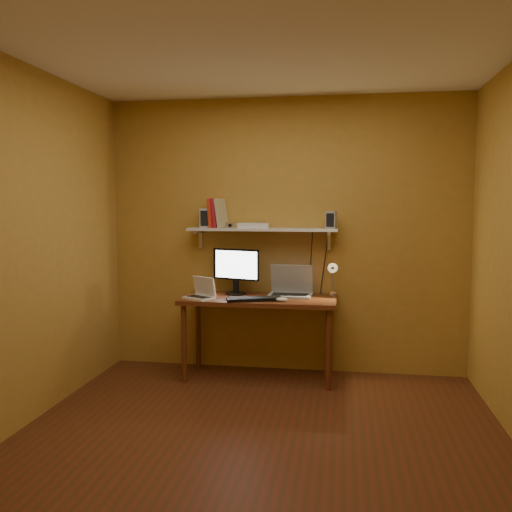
% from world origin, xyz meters
% --- Properties ---
extents(room, '(3.44, 3.24, 2.64)m').
position_xyz_m(room, '(0.00, 0.00, 1.30)').
color(room, '#592617').
rests_on(room, ground).
extents(desk, '(1.40, 0.60, 0.75)m').
position_xyz_m(desk, '(-0.20, 1.28, 0.66)').
color(desk, maroon).
rests_on(desk, ground).
extents(wall_shelf, '(1.40, 0.25, 0.21)m').
position_xyz_m(wall_shelf, '(-0.20, 1.47, 1.36)').
color(wall_shelf, silver).
rests_on(wall_shelf, room).
extents(monitor, '(0.46, 0.25, 0.43)m').
position_xyz_m(monitor, '(-0.45, 1.43, 0.99)').
color(monitor, black).
rests_on(monitor, desk).
extents(laptop, '(0.40, 0.30, 0.29)m').
position_xyz_m(laptop, '(0.07, 1.43, 0.82)').
color(laptop, '#979A9F').
rests_on(laptop, desk).
extents(netbook, '(0.32, 0.29, 0.20)m').
position_xyz_m(netbook, '(-0.71, 1.15, 0.80)').
color(netbook, white).
rests_on(netbook, desk).
extents(keyboard, '(0.52, 0.31, 0.03)m').
position_xyz_m(keyboard, '(-0.22, 1.13, 0.76)').
color(keyboard, black).
rests_on(keyboard, desk).
extents(mouse, '(0.11, 0.08, 0.04)m').
position_xyz_m(mouse, '(0.02, 1.11, 0.77)').
color(mouse, white).
rests_on(mouse, desk).
extents(desk_lamp, '(0.09, 0.23, 0.38)m').
position_xyz_m(desk_lamp, '(0.46, 1.41, 0.96)').
color(desk_lamp, silver).
rests_on(desk_lamp, desk).
extents(speaker_left, '(0.13, 0.13, 0.18)m').
position_xyz_m(speaker_left, '(-0.75, 1.46, 1.47)').
color(speaker_left, '#979A9F').
rests_on(speaker_left, wall_shelf).
extents(speaker_right, '(0.11, 0.11, 0.16)m').
position_xyz_m(speaker_right, '(0.44, 1.46, 1.45)').
color(speaker_right, '#979A9F').
rests_on(speaker_right, wall_shelf).
extents(books, '(0.18, 0.20, 0.28)m').
position_xyz_m(books, '(-0.64, 1.50, 1.51)').
color(books, red).
rests_on(books, wall_shelf).
extents(shelf_camera, '(0.09, 0.05, 0.05)m').
position_xyz_m(shelf_camera, '(-0.50, 1.40, 1.40)').
color(shelf_camera, silver).
rests_on(shelf_camera, wall_shelf).
extents(router, '(0.29, 0.20, 0.05)m').
position_xyz_m(router, '(-0.28, 1.48, 1.40)').
color(router, white).
rests_on(router, wall_shelf).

